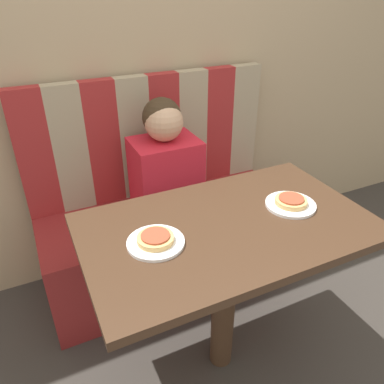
{
  "coord_description": "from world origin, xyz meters",
  "views": [
    {
      "loc": [
        -0.61,
        -0.97,
        1.56
      ],
      "look_at": [
        0.0,
        0.31,
        0.74
      ],
      "focal_mm": 35.0,
      "sensor_mm": 36.0,
      "label": 1
    }
  ],
  "objects": [
    {
      "name": "ground_plane",
      "position": [
        0.0,
        0.0,
        0.0
      ],
      "size": [
        12.0,
        12.0,
        0.0
      ],
      "primitive_type": "plane",
      "color": "#38332D"
    },
    {
      "name": "wall_back",
      "position": [
        0.0,
        0.94,
        1.3
      ],
      "size": [
        7.0,
        0.05,
        2.6
      ],
      "color": "tan",
      "rests_on": "ground_plane"
    },
    {
      "name": "booth_seat",
      "position": [
        0.0,
        0.63,
        0.24
      ],
      "size": [
        1.35,
        0.53,
        0.48
      ],
      "color": "maroon",
      "rests_on": "ground_plane"
    },
    {
      "name": "booth_backrest",
      "position": [
        -0.0,
        0.86,
        0.81
      ],
      "size": [
        1.35,
        0.07,
        0.66
      ],
      "color": "maroon",
      "rests_on": "booth_seat"
    },
    {
      "name": "dining_table",
      "position": [
        0.0,
        0.0,
        0.66
      ],
      "size": [
        1.08,
        0.65,
        0.77
      ],
      "color": "#422B1C",
      "rests_on": "ground_plane"
    },
    {
      "name": "person",
      "position": [
        0.0,
        0.63,
        0.76
      ],
      "size": [
        0.33,
        0.26,
        0.6
      ],
      "color": "red",
      "rests_on": "booth_seat"
    },
    {
      "name": "plate_left",
      "position": [
        -0.29,
        0.0,
        0.78
      ],
      "size": [
        0.2,
        0.2,
        0.01
      ],
      "color": "white",
      "rests_on": "dining_table"
    },
    {
      "name": "plate_right",
      "position": [
        0.29,
        0.0,
        0.78
      ],
      "size": [
        0.2,
        0.2,
        0.01
      ],
      "color": "white",
      "rests_on": "dining_table"
    },
    {
      "name": "pizza_left",
      "position": [
        -0.29,
        0.0,
        0.79
      ],
      "size": [
        0.13,
        0.13,
        0.03
      ],
      "color": "tan",
      "rests_on": "plate_left"
    },
    {
      "name": "pizza_right",
      "position": [
        0.29,
        0.0,
        0.79
      ],
      "size": [
        0.13,
        0.13,
        0.03
      ],
      "color": "tan",
      "rests_on": "plate_right"
    }
  ]
}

